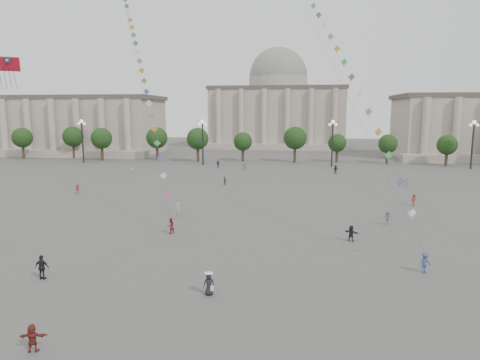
# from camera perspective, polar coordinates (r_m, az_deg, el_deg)

# --- Properties ---
(ground) EXTENTS (360.00, 360.00, 0.00)m
(ground) POSITION_cam_1_polar(r_m,az_deg,el_deg) (32.08, -5.38, -13.60)
(ground) COLOR #4F4C4A
(ground) RESTS_ON ground
(hall_west) EXTENTS (84.00, 26.22, 17.20)m
(hall_west) POSITION_cam_1_polar(r_m,az_deg,el_deg) (147.50, -26.43, 6.56)
(hall_west) COLOR #A6998B
(hall_west) RESTS_ON ground
(hall_central) EXTENTS (48.30, 34.30, 35.50)m
(hall_central) POSITION_cam_1_polar(r_m,az_deg,el_deg) (158.23, 5.04, 9.67)
(hall_central) COLOR #A6998B
(hall_central) RESTS_ON ground
(tree_row) EXTENTS (137.12, 5.12, 8.00)m
(tree_row) POSITION_cam_1_polar(r_m,az_deg,el_deg) (107.29, 3.81, 5.29)
(tree_row) COLOR #3C291E
(tree_row) RESTS_ON ground
(lamp_post_far_west) EXTENTS (2.00, 0.90, 10.65)m
(lamp_post_far_west) POSITION_cam_1_polar(r_m,az_deg,el_deg) (111.66, -20.31, 5.90)
(lamp_post_far_west) COLOR #262628
(lamp_post_far_west) RESTS_ON ground
(lamp_post_mid_west) EXTENTS (2.00, 0.90, 10.65)m
(lamp_post_mid_west) POSITION_cam_1_polar(r_m,az_deg,el_deg) (101.33, -5.01, 6.17)
(lamp_post_mid_west) COLOR #262628
(lamp_post_mid_west) RESTS_ON ground
(lamp_post_mid_east) EXTENTS (2.00, 0.90, 10.65)m
(lamp_post_mid_east) POSITION_cam_1_polar(r_m,az_deg,el_deg) (99.33, 12.24, 5.94)
(lamp_post_mid_east) COLOR #262628
(lamp_post_mid_east) RESTS_ON ground
(lamp_post_far_east) EXTENTS (2.00, 0.90, 10.65)m
(lamp_post_far_east) POSITION_cam_1_polar(r_m,az_deg,el_deg) (106.14, 28.67, 5.23)
(lamp_post_far_east) COLOR #262628
(lamp_post_far_east) RESTS_ON ground
(person_crowd_0) EXTENTS (1.11, 0.97, 1.79)m
(person_crowd_0) POSITION_cam_1_polar(r_m,az_deg,el_deg) (95.64, -2.95, 2.14)
(person_crowd_0) COLOR navy
(person_crowd_0) RESTS_ON ground
(person_crowd_2) EXTENTS (0.92, 1.11, 1.49)m
(person_crowd_2) POSITION_cam_1_polar(r_m,az_deg,el_deg) (69.72, -20.83, -1.14)
(person_crowd_2) COLOR maroon
(person_crowd_2) RESTS_ON ground
(person_crowd_3) EXTENTS (1.49, 1.10, 1.56)m
(person_crowd_3) POSITION_cam_1_polar(r_m,az_deg,el_deg) (42.91, 14.60, -6.88)
(person_crowd_3) COLOR black
(person_crowd_3) RESTS_ON ground
(person_crowd_4) EXTENTS (1.45, 1.49, 1.70)m
(person_crowd_4) POSITION_cam_1_polar(r_m,az_deg,el_deg) (92.92, 0.63, 1.92)
(person_crowd_4) COLOR #B4B4B0
(person_crowd_4) RESTS_ON ground
(person_crowd_6) EXTENTS (1.13, 0.74, 1.64)m
(person_crowd_6) POSITION_cam_1_polar(r_m,az_deg,el_deg) (50.04, 19.10, -4.78)
(person_crowd_6) COLOR slate
(person_crowd_6) RESTS_ON ground
(person_crowd_7) EXTENTS (1.35, 1.43, 1.61)m
(person_crowd_7) POSITION_cam_1_polar(r_m,az_deg,el_deg) (77.30, 21.40, -0.18)
(person_crowd_7) COLOR silver
(person_crowd_7) RESTS_ON ground
(person_crowd_8) EXTENTS (1.17, 1.10, 1.59)m
(person_crowd_8) POSITION_cam_1_polar(r_m,az_deg,el_deg) (61.63, 22.19, -2.44)
(person_crowd_8) COLOR brown
(person_crowd_8) RESTS_ON ground
(person_crowd_9) EXTENTS (1.46, 1.47, 1.70)m
(person_crowd_9) POSITION_cam_1_polar(r_m,az_deg,el_deg) (89.27, 12.64, 1.41)
(person_crowd_9) COLOR black
(person_crowd_9) RESTS_ON ground
(person_crowd_10) EXTENTS (0.38, 0.58, 1.60)m
(person_crowd_10) POSITION_cam_1_polar(r_m,az_deg,el_deg) (88.85, -14.19, 1.28)
(person_crowd_10) COLOR #ACADA9
(person_crowd_10) RESTS_ON ground
(person_crowd_12) EXTENTS (1.18, 1.35, 1.48)m
(person_crowd_12) POSITION_cam_1_polar(r_m,az_deg,el_deg) (73.30, -2.04, -0.08)
(person_crowd_12) COLOR slate
(person_crowd_12) RESTS_ON ground
(person_crowd_13) EXTENTS (0.75, 0.78, 1.80)m
(person_crowd_13) POSITION_cam_1_polar(r_m,az_deg,el_deg) (50.89, -8.22, -4.04)
(person_crowd_13) COLOR #AEAEAA
(person_crowd_13) RESTS_ON ground
(tourist_1) EXTENTS (1.11, 0.49, 1.87)m
(tourist_1) POSITION_cam_1_polar(r_m,az_deg,el_deg) (35.57, -24.89, -10.51)
(tourist_1) COLOR black
(tourist_1) RESTS_ON ground
(tourist_2) EXTENTS (1.46, 0.74, 1.51)m
(tourist_2) POSITION_cam_1_polar(r_m,az_deg,el_deg) (25.94, -25.94, -18.41)
(tourist_2) COLOR maroon
(tourist_2) RESTS_ON ground
(kite_flyer_0) EXTENTS (0.98, 1.00, 1.62)m
(kite_flyer_0) POSITION_cam_1_polar(r_m,az_deg,el_deg) (44.62, -9.23, -6.05)
(kite_flyer_0) COLOR maroon
(kite_flyer_0) RESTS_ON ground
(kite_flyer_1) EXTENTS (1.23, 1.00, 1.66)m
(kite_flyer_1) POSITION_cam_1_polar(r_m,az_deg,el_deg) (36.52, 23.43, -10.08)
(kite_flyer_1) COLOR #384D7F
(kite_flyer_1) RESTS_ON ground
(hat_person) EXTENTS (0.88, 0.71, 1.69)m
(hat_person) POSITION_cam_1_polar(r_m,az_deg,el_deg) (29.92, -4.16, -13.57)
(hat_person) COLOR black
(hat_person) RESTS_ON ground
(dragon_kite) EXTENTS (4.18, 4.29, 17.09)m
(dragon_kite) POSITION_cam_1_polar(r_m,az_deg,el_deg) (37.70, -29.01, 12.17)
(dragon_kite) COLOR #AA1223
(dragon_kite) RESTS_ON ground
(kite_train_west) EXTENTS (20.26, 35.30, 56.79)m
(kite_train_west) POSITION_cam_1_polar(r_m,az_deg,el_deg) (65.15, -14.09, 18.14)
(kite_train_west) COLOR #3F3F3F
(kite_train_west) RESTS_ON ground
(kite_train_mid) EXTENTS (16.46, 50.13, 70.09)m
(kite_train_mid) POSITION_cam_1_polar(r_m,az_deg,el_deg) (61.59, 9.43, 21.76)
(kite_train_mid) COLOR #3F3F3F
(kite_train_mid) RESTS_ON ground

